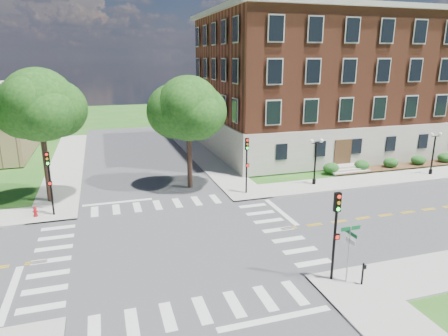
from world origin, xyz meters
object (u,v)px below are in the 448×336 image
object	(u,v)px
push_button_post	(363,273)
fire_hydrant	(35,212)
street_sign_pole	(350,243)
twin_lamp_east	(434,151)
traffic_signal_ne	(247,158)
twin_lamp_west	(315,159)
traffic_signal_se	(336,225)
traffic_signal_nw	(49,175)

from	to	relation	value
push_button_post	fire_hydrant	bearing A→B (deg)	139.10
street_sign_pole	twin_lamp_east	bearing A→B (deg)	36.95
traffic_signal_ne	twin_lamp_west	distance (m)	6.88
traffic_signal_se	traffic_signal_ne	bearing A→B (deg)	87.76
twin_lamp_east	push_button_post	size ratio (longest dim) A/B	3.53
street_sign_pole	traffic_signal_nw	bearing A→B (deg)	136.95
push_button_post	twin_lamp_west	bearing A→B (deg)	68.61
fire_hydrant	twin_lamp_east	bearing A→B (deg)	0.43
traffic_signal_nw	fire_hydrant	distance (m)	3.00
traffic_signal_nw	twin_lamp_west	distance (m)	22.24
traffic_signal_se	street_sign_pole	xyz separation A→B (m)	(0.60, -0.44, -0.88)
twin_lamp_east	traffic_signal_nw	bearing A→B (deg)	-179.45
street_sign_pole	push_button_post	world-z (taller)	street_sign_pole
twin_lamp_west	street_sign_pole	size ratio (longest dim) A/B	1.36
traffic_signal_nw	fire_hydrant	xyz separation A→B (m)	(-1.25, 0.06, -2.72)
twin_lamp_west	twin_lamp_east	bearing A→B (deg)	-2.54
fire_hydrant	traffic_signal_ne	bearing A→B (deg)	1.27
traffic_signal_se	traffic_signal_nw	xyz separation A→B (m)	(-14.82, 13.97, 0.00)
traffic_signal_se	fire_hydrant	size ratio (longest dim) A/B	6.40
street_sign_pole	push_button_post	size ratio (longest dim) A/B	2.58
traffic_signal_se	twin_lamp_east	distance (m)	24.75
traffic_signal_se	twin_lamp_east	world-z (taller)	traffic_signal_se
street_sign_pole	push_button_post	bearing A→B (deg)	-39.46
twin_lamp_east	fire_hydrant	distance (m)	36.32
street_sign_pole	fire_hydrant	bearing A→B (deg)	139.05
traffic_signal_se	traffic_signal_ne	world-z (taller)	same
traffic_signal_nw	street_sign_pole	size ratio (longest dim) A/B	1.55
traffic_signal_ne	traffic_signal_nw	bearing A→B (deg)	-178.38
traffic_signal_se	twin_lamp_west	distance (m)	16.62
traffic_signal_nw	twin_lamp_east	xyz separation A→B (m)	(35.01, 0.33, -0.66)
twin_lamp_east	street_sign_pole	xyz separation A→B (m)	(-19.59, -14.74, -0.21)
twin_lamp_east	twin_lamp_west	bearing A→B (deg)	177.46
push_button_post	traffic_signal_nw	bearing A→B (deg)	137.08
twin_lamp_east	fire_hydrant	size ratio (longest dim) A/B	5.64
fire_hydrant	traffic_signal_nw	bearing A→B (deg)	-2.95
traffic_signal_se	twin_lamp_west	size ratio (longest dim) A/B	1.13
traffic_signal_se	push_button_post	distance (m)	2.83
push_button_post	fire_hydrant	xyz separation A→B (m)	(-17.28, 14.96, -0.33)
traffic_signal_nw	twin_lamp_west	size ratio (longest dim) A/B	1.13
street_sign_pole	push_button_post	distance (m)	1.70
traffic_signal_ne	twin_lamp_east	world-z (taller)	traffic_signal_ne
twin_lamp_west	twin_lamp_east	size ratio (longest dim) A/B	1.00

